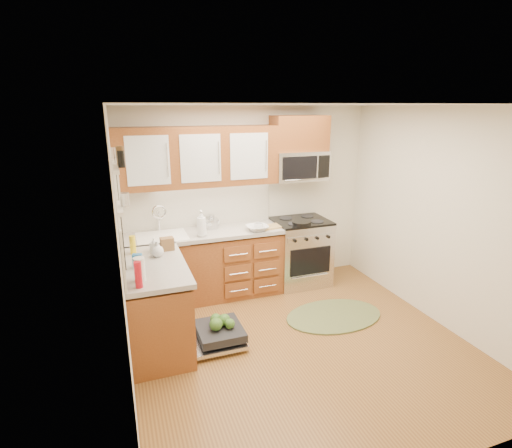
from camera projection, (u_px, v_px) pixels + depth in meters
name	position (u px, v px, depth m)	size (l,w,h in m)	color
floor	(300.00, 343.00, 4.37)	(3.50, 3.50, 0.00)	brown
ceiling	(308.00, 105.00, 3.66)	(3.50, 3.50, 0.00)	white
wall_back	(248.00, 198.00, 5.59)	(3.50, 0.04, 2.50)	silver
wall_front	(431.00, 317.00, 2.43)	(3.50, 0.04, 2.50)	silver
wall_left	(121.00, 255.00, 3.45)	(0.04, 3.50, 2.50)	silver
wall_right	(441.00, 218.00, 4.58)	(0.04, 3.50, 2.50)	silver
base_cabinet_back	(204.00, 267.00, 5.32)	(2.05, 0.60, 0.85)	brown
base_cabinet_left	(156.00, 308.00, 4.25)	(0.60, 1.25, 0.85)	brown
countertop_back	(203.00, 233.00, 5.18)	(2.07, 0.64, 0.05)	#9D9790
countertop_left	(154.00, 266.00, 4.12)	(0.64, 1.27, 0.05)	#9D9790
backsplash_back	(197.00, 205.00, 5.36)	(2.05, 0.02, 0.57)	beige
backsplash_left	(121.00, 241.00, 3.94)	(0.02, 1.25, 0.57)	beige
upper_cabinets	(198.00, 157.00, 5.02)	(2.05, 0.35, 0.75)	brown
cabinet_over_mw	(299.00, 133.00, 5.40)	(0.76, 0.35, 0.47)	brown
range	(300.00, 252.00, 5.74)	(0.76, 0.64, 0.95)	silver
microwave	(299.00, 166.00, 5.50)	(0.76, 0.38, 0.40)	silver
sink	(163.00, 246.00, 5.02)	(0.62, 0.50, 0.26)	white
dishwasher	(216.00, 335.00, 4.33)	(0.70, 0.60, 0.20)	silver
window	(118.00, 208.00, 3.82)	(0.03, 1.05, 1.05)	white
window_blind	(117.00, 174.00, 3.73)	(0.02, 0.96, 0.40)	white
shelf_upper	(116.00, 168.00, 2.91)	(0.04, 0.40, 0.03)	white
shelf_lower	(120.00, 208.00, 3.00)	(0.04, 0.40, 0.03)	white
rug	(334.00, 316.00, 4.91)	(1.23, 0.80, 0.02)	#576539
skillet	(301.00, 223.00, 5.38)	(0.25, 0.25, 0.05)	black
stock_pot	(211.00, 224.00, 5.30)	(0.21, 0.21, 0.13)	silver
cutting_board	(271.00, 227.00, 5.34)	(0.31, 0.20, 0.02)	tan
canister	(211.00, 221.00, 5.39)	(0.10, 0.10, 0.16)	silver
paper_towel_roll	(140.00, 269.00, 3.69)	(0.11, 0.11, 0.23)	white
mustard_bottle	(133.00, 245.00, 4.37)	(0.07, 0.07, 0.21)	yellow
red_bottle	(138.00, 275.00, 3.55)	(0.07, 0.07, 0.25)	#AC0E1A
wooden_box	(167.00, 244.00, 4.49)	(0.15, 0.10, 0.15)	brown
blue_carton	(137.00, 261.00, 4.00)	(0.09, 0.05, 0.14)	#256DAE
bowl_a	(257.00, 228.00, 5.21)	(0.28, 0.28, 0.07)	#999999
bowl_b	(209.00, 224.00, 5.34)	(0.29, 0.29, 0.09)	#999999
cup	(259.00, 227.00, 5.21)	(0.12, 0.12, 0.10)	#999999
soap_bottle_a	(201.00, 223.00, 4.94)	(0.13, 0.13, 0.33)	#999999
soap_bottle_b	(154.00, 245.00, 4.43)	(0.08, 0.08, 0.17)	#999999
soap_bottle_c	(157.00, 249.00, 4.29)	(0.14, 0.14, 0.17)	#999999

